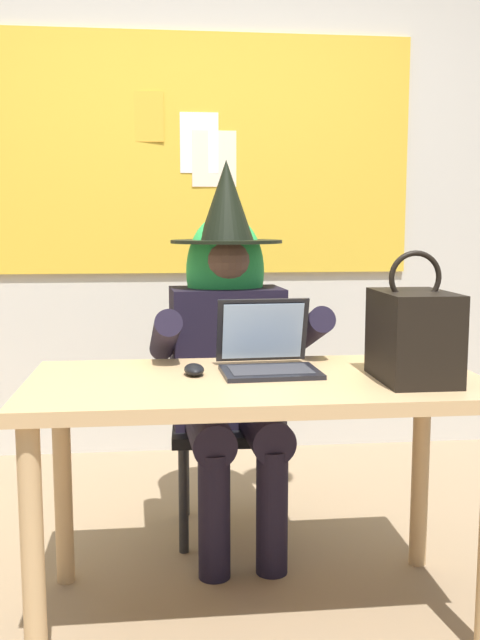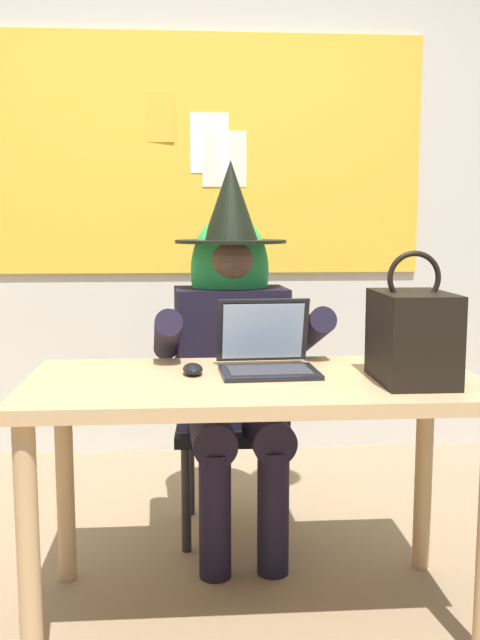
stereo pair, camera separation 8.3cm
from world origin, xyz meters
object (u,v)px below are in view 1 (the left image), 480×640
laptop (267,355)px  desk_main (256,412)px  person_costumed (229,336)px  computer_mouse (194,370)px  handbag (413,335)px  chair_at_desk (226,403)px

laptop → desk_main: bearing=-118.1°
person_costumed → computer_mouse: bearing=-20.1°
computer_mouse → handbag: 0.66m
person_costumed → computer_mouse: 0.53m
chair_at_desk → handbag: bearing=33.7°
desk_main → handbag: size_ratio=3.58×
person_costumed → laptop: bearing=5.6°
desk_main → person_costumed: 0.59m
chair_at_desk → desk_main: bearing=4.5°
desk_main → computer_mouse: bearing=161.8°
chair_at_desk → laptop: laptop is taller
person_costumed → computer_mouse: size_ratio=13.82×
person_costumed → handbag: bearing=32.8°
chair_at_desk → laptop: 0.67m
chair_at_desk → person_costumed: 0.31m
laptop → chair_at_desk: bearing=94.5°
handbag → person_costumed: bearing=126.1°
desk_main → laptop: bearing=64.6°
desk_main → laptop: laptop is taller
chair_at_desk → laptop: size_ratio=2.92×
desk_main → chair_at_desk: 0.71m
chair_at_desk → handbag: size_ratio=2.35×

